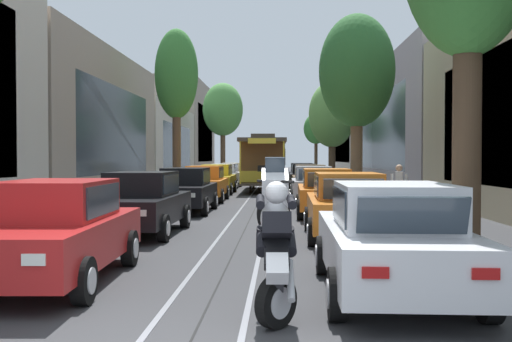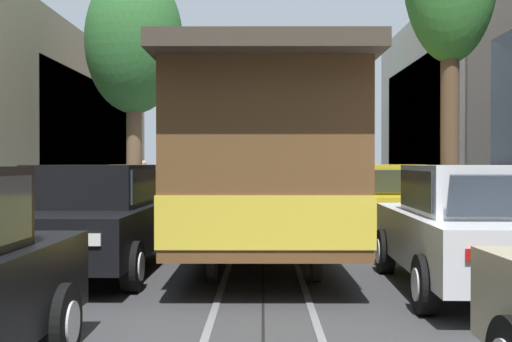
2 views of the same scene
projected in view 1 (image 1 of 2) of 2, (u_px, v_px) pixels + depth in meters
ground_plane at (263, 191)px, 32.77m from camera, size 174.26×174.26×0.00m
trolley_track_rails at (266, 187)px, 37.74m from camera, size 1.14×77.70×0.01m
building_facade_left at (121, 124)px, 38.49m from camera, size 5.68×69.40×10.33m
building_facade_right at (408, 124)px, 38.60m from camera, size 5.19×69.40×10.09m
parked_car_red_near_left at (54, 231)px, 8.72m from camera, size 2.12×4.41×1.58m
parked_car_black_second_left at (141, 203)px, 14.28m from camera, size 2.05×4.38×1.58m
parked_car_black_mid_left at (185, 190)px, 20.05m from camera, size 2.01×4.37×1.58m
parked_car_orange_fourth_left at (205, 183)px, 25.22m from camera, size 2.02×4.37×1.58m
parked_car_yellow_fifth_left at (217, 179)px, 30.56m from camera, size 2.01×4.37×1.58m
parked_car_white_sixth_left at (225, 176)px, 36.46m from camera, size 2.08×4.40×1.58m
parked_car_beige_far_left at (233, 173)px, 41.87m from camera, size 2.10×4.41×1.58m
parked_car_white_near_right at (392, 239)px, 7.87m from camera, size 2.04×4.38×1.58m
parked_car_orange_second_right at (347, 205)px, 13.47m from camera, size 2.06×4.39×1.58m
parked_car_orange_mid_right at (326, 192)px, 18.68m from camera, size 2.06×4.39×1.58m
parked_car_silver_fourth_right at (313, 184)px, 24.59m from camera, size 2.02×4.37×1.58m
parked_car_brown_fifth_right at (310, 180)px, 29.62m from camera, size 2.01×4.37×1.58m
parked_car_black_sixth_right at (304, 176)px, 34.94m from camera, size 2.03×4.37×1.58m
parked_car_black_far_right at (301, 174)px, 40.50m from camera, size 2.01×4.36×1.58m
street_tree_kerb_left_second at (176, 77)px, 29.08m from camera, size 2.26×1.82×8.64m
street_tree_kerb_left_mid at (223, 110)px, 49.77m from camera, size 3.57×3.19×8.60m
street_tree_kerb_right_second at (357, 73)px, 23.22m from camera, size 3.13×2.96×7.90m
street_tree_kerb_right_mid at (332, 115)px, 39.12m from camera, size 3.25×2.79×7.30m
street_tree_kerb_right_fourth at (316, 129)px, 55.48m from camera, size 2.44×2.24×6.36m
cable_car_trolley at (264, 163)px, 33.54m from camera, size 2.62×9.14×3.28m
motorcycle_with_rider at (276, 235)px, 6.63m from camera, size 0.50×1.78×1.94m
pedestrian_on_left_pavement at (399, 188)px, 18.04m from camera, size 0.55×0.40×1.73m
fire_hydrant at (403, 219)px, 13.85m from camera, size 0.40×0.22×0.84m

